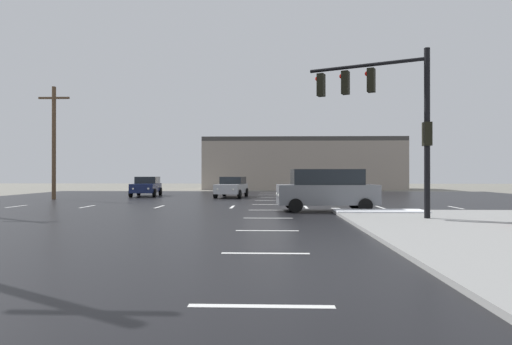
# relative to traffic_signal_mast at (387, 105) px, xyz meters

# --- Properties ---
(ground_plane) EXTENTS (120.00, 120.00, 0.00)m
(ground_plane) POSITION_rel_traffic_signal_mast_xyz_m (-4.70, 6.36, -4.56)
(ground_plane) COLOR slate
(road_asphalt) EXTENTS (44.00, 44.00, 0.02)m
(road_asphalt) POSITION_rel_traffic_signal_mast_xyz_m (-4.70, 6.36, -4.55)
(road_asphalt) COLOR black
(road_asphalt) RESTS_ON ground_plane
(snow_strip_curbside) EXTENTS (4.00, 1.60, 0.06)m
(snow_strip_curbside) POSITION_rel_traffic_signal_mast_xyz_m (0.30, 2.36, -4.39)
(snow_strip_curbside) COLOR white
(snow_strip_curbside) RESTS_ON sidewalk_corner
(lane_markings) EXTENTS (36.15, 36.15, 0.01)m
(lane_markings) POSITION_rel_traffic_signal_mast_xyz_m (-3.50, 4.99, -4.53)
(lane_markings) COLOR silver
(lane_markings) RESTS_ON road_asphalt
(traffic_signal_mast) EXTENTS (4.41, 2.24, 6.47)m
(traffic_signal_mast) POSITION_rel_traffic_signal_mast_xyz_m (0.00, 0.00, 0.00)
(traffic_signal_mast) COLOR black
(traffic_signal_mast) RESTS_ON sidewalk_corner
(strip_building_background) EXTENTS (23.27, 8.00, 6.07)m
(strip_building_background) POSITION_rel_traffic_signal_mast_xyz_m (-0.85, 36.15, -1.52)
(strip_building_background) COLOR gray
(strip_building_background) RESTS_ON ground_plane
(sedan_navy) EXTENTS (2.37, 4.66, 1.58)m
(sedan_navy) POSITION_rel_traffic_signal_mast_xyz_m (-14.71, 17.93, -3.70)
(sedan_navy) COLOR #141E47
(sedan_navy) RESTS_ON road_asphalt
(suv_grey) EXTENTS (4.93, 2.40, 2.03)m
(suv_grey) POSITION_rel_traffic_signal_mast_xyz_m (-1.88, 4.02, -3.47)
(suv_grey) COLOR slate
(suv_grey) RESTS_ON road_asphalt
(sedan_silver) EXTENTS (2.42, 4.68, 1.58)m
(sedan_silver) POSITION_rel_traffic_signal_mast_xyz_m (-7.63, 16.54, -3.70)
(sedan_silver) COLOR #B7BABF
(sedan_silver) RESTS_ON road_asphalt
(utility_pole_far) EXTENTS (2.20, 0.28, 8.01)m
(utility_pole_far) POSITION_rel_traffic_signal_mast_xyz_m (-19.99, 13.15, -0.34)
(utility_pole_far) COLOR brown
(utility_pole_far) RESTS_ON ground_plane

